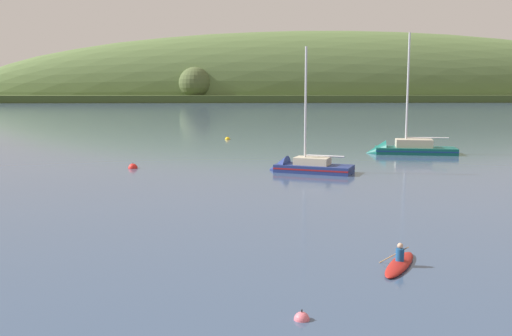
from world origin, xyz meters
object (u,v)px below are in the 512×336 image
mooring_buoy_midchannel (133,168)px  sailboat_far_left (404,152)px  mooring_buoy_foreground (302,320)px  mooring_buoy_off_fishing_boat (228,139)px  sailboat_midwater_white (303,169)px  canoe_with_paddler (400,264)px

mooring_buoy_midchannel → sailboat_far_left: bearing=20.6°
mooring_buoy_foreground → mooring_buoy_off_fishing_boat: size_ratio=0.75×
mooring_buoy_foreground → mooring_buoy_midchannel: 34.08m
mooring_buoy_foreground → mooring_buoy_off_fishing_boat: (-2.93, 59.00, -0.00)m
sailboat_midwater_white → mooring_buoy_off_fishing_boat: sailboat_midwater_white is taller
canoe_with_paddler → mooring_buoy_midchannel: 31.18m
sailboat_midwater_white → mooring_buoy_midchannel: (-14.08, 2.60, -0.20)m
canoe_with_paddler → mooring_buoy_midchannel: (-14.86, 27.41, -0.10)m
sailboat_midwater_white → mooring_buoy_foreground: sailboat_midwater_white is taller
sailboat_midwater_white → sailboat_far_left: size_ratio=0.82×
sailboat_midwater_white → canoe_with_paddler: sailboat_midwater_white is taller
sailboat_midwater_white → mooring_buoy_foreground: (-3.54, -29.82, -0.20)m
canoe_with_paddler → mooring_buoy_foreground: canoe_with_paddler is taller
sailboat_far_left → canoe_with_paddler: size_ratio=3.85×
sailboat_far_left → mooring_buoy_foreground: (-15.34, -42.12, -0.18)m
sailboat_midwater_white → mooring_buoy_midchannel: bearing=12.8°
sailboat_midwater_white → sailboat_far_left: (11.80, 12.30, -0.02)m
canoe_with_paddler → mooring_buoy_off_fishing_boat: bearing=36.0°
sailboat_far_left → canoe_with_paddler: (-11.01, -37.11, -0.08)m
canoe_with_paddler → mooring_buoy_foreground: size_ratio=6.40×
sailboat_midwater_white → sailboat_far_left: 17.04m
canoe_with_paddler → mooring_buoy_midchannel: bearing=56.8°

